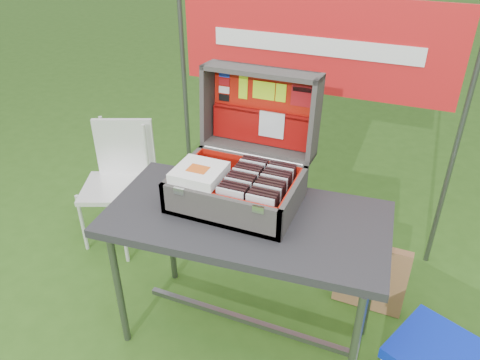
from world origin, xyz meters
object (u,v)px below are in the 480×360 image
at_px(table, 246,281).
at_px(cardboard_box, 371,277).
at_px(suitcase, 241,145).
at_px(chair, 113,189).

xyz_separation_m(table, cardboard_box, (0.56, 0.49, -0.19)).
bearing_deg(suitcase, table, -59.12).
height_order(suitcase, chair, suitcase).
distance_m(table, cardboard_box, 0.77).
height_order(chair, cardboard_box, chair).
bearing_deg(suitcase, chair, 163.47).
bearing_deg(chair, suitcase, -38.95).
distance_m(table, suitcase, 0.69).
bearing_deg(cardboard_box, table, -137.93).
height_order(table, suitcase, suitcase).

